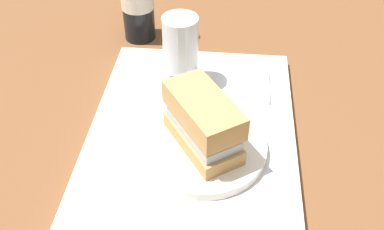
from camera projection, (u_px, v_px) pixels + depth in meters
ground_plane at (192, 138)px, 0.71m from camera, size 3.00×3.00×0.00m
tray at (192, 134)px, 0.71m from camera, size 0.44×0.32×0.02m
placemat at (192, 129)px, 0.70m from camera, size 0.38×0.27×0.00m
plate at (202, 147)px, 0.66m from camera, size 0.19×0.19×0.01m
sandwich at (202, 120)px, 0.63m from camera, size 0.14×0.13×0.08m
beer_glass at (181, 49)px, 0.75m from camera, size 0.06×0.06×0.12m
napkin_folded at (249, 86)px, 0.78m from camera, size 0.09×0.07×0.01m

